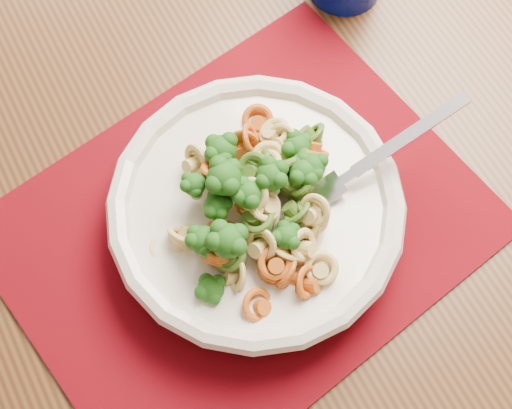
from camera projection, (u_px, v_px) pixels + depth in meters
dining_table at (249, 180)px, 0.75m from camera, size 1.66×1.17×0.77m
placemat at (242, 227)px, 0.63m from camera, size 0.42×0.33×0.00m
pasta_bowl at (256, 209)px, 0.60m from camera, size 0.25×0.25×0.05m
pasta_broccoli_heap at (256, 202)px, 0.59m from camera, size 0.21×0.21×0.06m
fork at (328, 189)px, 0.59m from camera, size 0.18×0.04×0.08m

